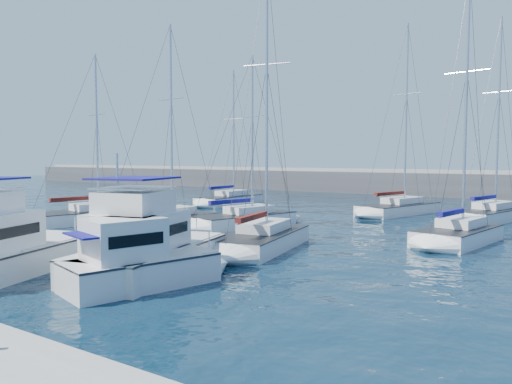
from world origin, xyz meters
The scene contains 12 objects.
ground centered at (0.00, 0.00, 0.00)m, with size 220.00×220.00×0.00m, color black.
breakwater centered at (0.00, 52.00, 1.05)m, with size 160.00×6.00×4.45m.
motor_yacht_stbd_inner centered at (3.44, -1.73, 1.13)m, with size 5.60×8.99×4.69m.
motor_yacht_stbd_outer centered at (4.88, -3.66, 0.94)m, with size 4.16×6.42×3.20m.
sailboat_mid_a centered at (-12.93, 8.14, 0.51)m, with size 4.79×8.34×13.49m.
sailboat_mid_b centered at (-5.50, 8.69, 0.52)m, with size 4.16×8.64×14.85m.
sailboat_mid_c centered at (-1.46, 12.98, 0.51)m, with size 5.02×8.58×12.96m.
sailboat_mid_d centered at (4.51, 6.05, 0.55)m, with size 4.54×8.36×16.58m.
sailboat_mid_e centered at (13.31, 14.02, 0.56)m, with size 4.19×7.33×16.36m.
sailboat_back_a centered at (-12.62, 26.21, 0.52)m, with size 3.32×8.43×14.87m.
sailboat_back_b centered at (5.62, 27.18, 0.54)m, with size 5.57×9.40×17.38m.
sailboat_back_c centered at (13.26, 26.73, 0.54)m, with size 5.19×9.01×16.70m.
Camera 1 is at (19.46, -17.19, 5.13)m, focal length 35.00 mm.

